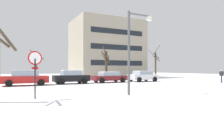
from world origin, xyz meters
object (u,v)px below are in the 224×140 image
Objects in this scene: street_lamp at (133,43)px; pedestrian_crossing at (222,75)px; parked_car_white at (143,76)px; parked_car_maroon at (109,77)px; stop_sign at (35,65)px; parked_car_black at (71,77)px; parked_car_red at (25,78)px.

pedestrian_crossing is (15.87, 4.77, -2.37)m from street_lamp.
pedestrian_crossing is (7.24, -6.23, 0.19)m from parked_car_white.
parked_car_white is (8.63, 11.00, -2.56)m from street_lamp.
pedestrian_crossing reaches higher than parked_car_maroon.
street_lamp reaches higher than pedestrian_crossing.
stop_sign is 14.31m from parked_car_maroon.
parked_car_maroon is at bearing 71.40° from street_lamp.
parked_car_black is 2.49× the size of pedestrian_crossing.
parked_car_white is at bearing 139.30° from pedestrian_crossing.
pedestrian_crossing reaches higher than parked_car_black.
parked_car_red is 4.82m from parked_car_black.
parked_car_white is at bearing 35.15° from stop_sign.
stop_sign reaches higher than pedestrian_crossing.
parked_car_maroon is 1.11× the size of parked_car_white.
parked_car_black is 4.81m from parked_car_maroon.
street_lamp is at bearing -85.03° from parked_car_black.
parked_car_maroon is (3.82, 11.35, -2.60)m from street_lamp.
parked_car_red is 22.56m from pedestrian_crossing.
street_lamp is at bearing -163.27° from pedestrian_crossing.
parked_car_black is at bearing 3.91° from parked_car_red.
parked_car_black is at bearing 94.97° from street_lamp.
parked_car_red reaches higher than parked_car_white.
parked_car_red is at bearing 117.72° from street_lamp.
pedestrian_crossing is at bearing 16.73° from street_lamp.
parked_car_black reaches higher than parked_car_maroon.
street_lamp reaches higher than parked_car_red.
parked_car_white is (9.62, -0.36, -0.04)m from parked_car_black.
parked_car_maroon is 13.73m from pedestrian_crossing.
parked_car_maroon is at bearing -0.10° from parked_car_black.
parked_car_black is at bearing 177.84° from parked_car_white.
parked_car_black is (4.81, 0.33, -0.02)m from parked_car_red.
street_lamp reaches higher than parked_car_black.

